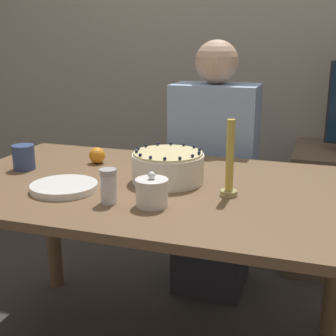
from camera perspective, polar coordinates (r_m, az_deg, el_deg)
name	(u,v)px	position (r m, az deg, el deg)	size (l,w,h in m)	color
wall_behind	(230,27)	(2.95, 7.57, 16.68)	(8.00, 0.05, 2.60)	#ADA393
dining_table	(150,212)	(1.71, -2.23, -5.43)	(1.46, 0.91, 0.74)	brown
cake	(168,167)	(1.68, 0.00, 0.13)	(0.26, 0.26, 0.12)	white
sugar_bowl	(152,192)	(1.44, -1.99, -2.97)	(0.10, 0.10, 0.11)	white
sugar_shaker	(108,186)	(1.47, -7.28, -2.19)	(0.05, 0.05, 0.11)	white
plate_stack	(64,187)	(1.63, -12.55, -2.29)	(0.23, 0.23, 0.02)	white
candle	(230,166)	(1.53, 7.53, 0.25)	(0.06, 0.06, 0.25)	tan
cup	(24,157)	(1.93, -17.18, 1.27)	(0.09, 0.09, 0.10)	#384C7F
orange_fruit_0	(97,155)	(1.95, -8.64, 1.53)	(0.07, 0.07, 0.07)	orange
person_man_blue_shirt	(213,186)	(2.31, 5.55, -2.19)	(0.40, 0.34, 1.23)	#2D2D38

